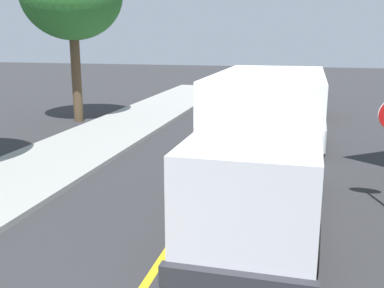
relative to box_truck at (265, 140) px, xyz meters
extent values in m
cube|color=gold|center=(-1.61, 1.40, -1.76)|extent=(0.16, 56.00, 0.01)
cube|color=white|center=(0.01, 0.73, 0.13)|extent=(2.46, 5.03, 2.60)
cube|color=silver|center=(-0.03, -2.77, -0.32)|extent=(2.30, 2.03, 1.70)
cube|color=#1E2D3D|center=(-0.04, -3.67, 0.06)|extent=(2.04, 0.10, 0.75)
cube|color=#2D2D33|center=(-0.04, -3.85, -1.35)|extent=(2.40, 0.23, 0.36)
cylinder|color=black|center=(1.02, -2.58, -1.27)|extent=(0.31, 1.00, 1.00)
cylinder|color=black|center=(-1.08, -2.55, -1.27)|extent=(0.31, 1.00, 1.00)
cylinder|color=black|center=(1.07, 1.97, -1.27)|extent=(0.31, 1.00, 1.00)
cylinder|color=black|center=(-1.03, 2.00, -1.27)|extent=(0.31, 1.00, 1.00)
cube|color=#B7B7BC|center=(0.74, 7.20, -1.12)|extent=(1.92, 4.45, 0.76)
cube|color=#1E2D3D|center=(0.74, 7.35, -0.42)|extent=(1.63, 1.84, 0.64)
cylinder|color=black|center=(1.49, 5.77, -1.45)|extent=(0.24, 0.65, 0.64)
cylinder|color=black|center=(-0.09, 5.82, -1.45)|extent=(0.24, 0.65, 0.64)
cylinder|color=black|center=(1.57, 8.59, -1.45)|extent=(0.24, 0.65, 0.64)
cylinder|color=black|center=(-0.01, 8.63, -1.45)|extent=(0.24, 0.65, 0.64)
cube|color=maroon|center=(0.71, 13.56, -1.12)|extent=(2.01, 4.48, 0.76)
cube|color=#1E2D3D|center=(0.72, 13.71, -0.42)|extent=(1.67, 1.87, 0.64)
cylinder|color=black|center=(1.43, 12.11, -1.45)|extent=(0.25, 0.65, 0.64)
cylinder|color=black|center=(-0.14, 12.19, -1.45)|extent=(0.25, 0.65, 0.64)
cylinder|color=black|center=(1.57, 14.92, -1.45)|extent=(0.25, 0.65, 0.64)
cylinder|color=black|center=(-0.01, 15.00, -1.45)|extent=(0.25, 0.65, 0.64)
cube|color=#4C564C|center=(0.08, 20.81, -1.12)|extent=(1.81, 4.40, 0.76)
cube|color=#1E2D3D|center=(0.08, 20.96, -0.42)|extent=(1.59, 1.80, 0.64)
cylinder|color=black|center=(0.86, 19.40, -1.45)|extent=(0.22, 0.64, 0.64)
cylinder|color=black|center=(-0.72, 19.41, -1.45)|extent=(0.22, 0.64, 0.64)
cylinder|color=black|center=(0.87, 22.22, -1.45)|extent=(0.22, 0.64, 0.64)
cylinder|color=black|center=(-0.71, 22.22, -1.45)|extent=(0.22, 0.64, 0.64)
cylinder|color=brown|center=(-9.70, 9.70, 0.19)|extent=(0.45, 0.45, 3.92)
camera|label=1|loc=(0.77, -9.92, 2.28)|focal=42.39mm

